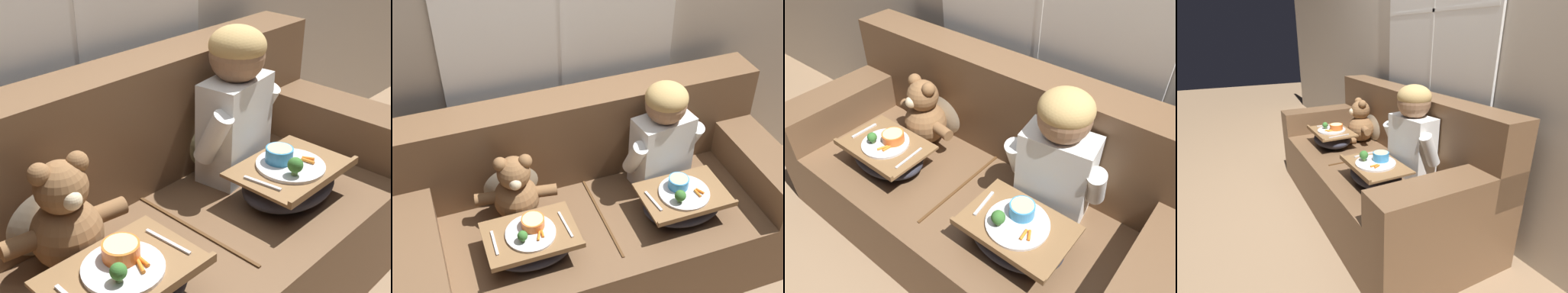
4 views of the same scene
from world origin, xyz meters
The scene contains 7 objects.
couch centered at (0.00, 0.07, 0.33)m, with size 1.99×0.88×0.91m.
throw_pillow_behind_child centered at (0.39, 0.26, 0.59)m, with size 0.35×0.17×0.36m.
throw_pillow_behind_teddy centered at (-0.39, 0.26, 0.59)m, with size 0.36×0.17×0.37m.
child_figure centered at (0.39, 0.11, 0.76)m, with size 0.44×0.23×0.60m.
teddy_bear centered at (-0.39, 0.10, 0.59)m, with size 0.40×0.28×0.37m.
lap_tray_child centered at (0.39, -0.16, 0.50)m, with size 0.42×0.31×0.21m.
lap_tray_teddy centered at (-0.39, -0.16, 0.50)m, with size 0.42×0.30×0.20m.
Camera 1 is at (-1.08, -1.09, 1.53)m, focal length 50.00 mm.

